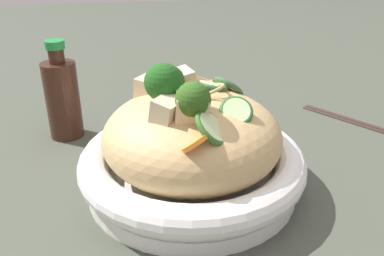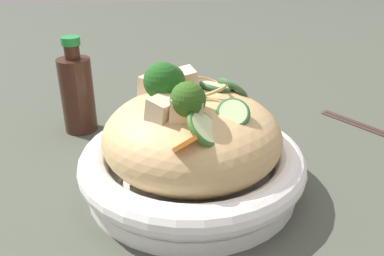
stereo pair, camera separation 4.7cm
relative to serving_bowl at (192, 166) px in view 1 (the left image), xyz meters
name	(u,v)px [view 1 (the left image)]	position (x,y,z in m)	size (l,w,h in m)	color
ground_plane	(192,186)	(0.00, 0.00, -0.03)	(3.00, 3.00, 0.00)	#41463A
serving_bowl	(192,166)	(0.00, 0.00, 0.00)	(0.27, 0.27, 0.06)	white
noodle_heap	(192,136)	(0.00, 0.00, 0.04)	(0.21, 0.21, 0.11)	tan
broccoli_florets	(173,88)	(0.01, -0.02, 0.11)	(0.09, 0.07, 0.06)	#8CB276
carrot_coins	(188,97)	(-0.02, 0.00, 0.08)	(0.19, 0.09, 0.04)	orange
zucchini_slices	(221,101)	(0.01, 0.03, 0.08)	(0.16, 0.10, 0.04)	beige
chicken_chunks	(174,96)	(0.00, -0.02, 0.09)	(0.13, 0.08, 0.04)	beige
soy_sauce_bottle	(63,97)	(-0.18, -0.16, 0.03)	(0.05, 0.05, 0.15)	#381E14
chopsticks_pair	(370,125)	(-0.11, 0.31, -0.02)	(0.21, 0.14, 0.01)	black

